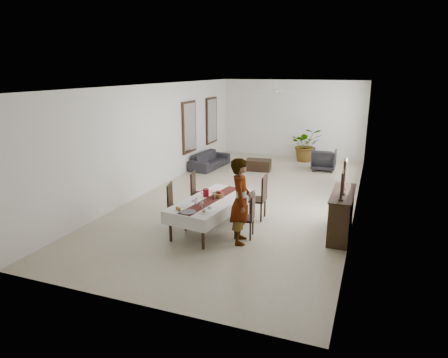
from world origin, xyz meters
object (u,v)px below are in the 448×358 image
woman (241,201)px  sideboard_body (341,215)px  sofa (210,160)px  red_pitcher (206,193)px  dining_table_top (212,201)px

woman → sideboard_body: 2.34m
sideboard_body → sofa: bearing=137.0°
red_pitcher → sofa: size_ratio=0.09×
woman → sofa: bearing=13.2°
sideboard_body → sofa: (-5.23, 4.88, -0.20)m
red_pitcher → sofa: (-2.16, 5.37, -0.51)m
red_pitcher → sideboard_body: (3.07, 0.50, -0.32)m
dining_table_top → woman: size_ratio=1.20×
dining_table_top → sofa: 6.04m
dining_table_top → woman: bearing=-21.9°
dining_table_top → woman: woman is taller
red_pitcher → woman: (1.09, -0.66, 0.13)m
woman → sofa: woman is taller
dining_table_top → red_pitcher: 0.30m
sideboard_body → sofa: size_ratio=0.81×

